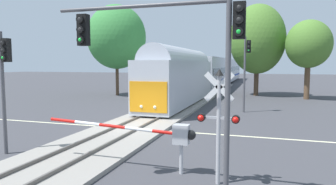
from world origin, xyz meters
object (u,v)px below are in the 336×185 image
Objects in this scene: crossing_signal_mast at (219,115)px; oak_behind_train at (117,37)px; traffic_signal_near_right at (174,44)px; elm_centre_background at (257,39)px; traffic_signal_median at (4,73)px; commuter_train at (215,71)px; crossing_gate_near at (163,134)px; traffic_signal_far_side at (246,62)px; oak_far_right at (309,44)px.

oak_behind_train reaches higher than crossing_signal_mast.
elm_centre_background is at bearing 86.74° from traffic_signal_near_right.
oak_behind_train reaches higher than traffic_signal_median.
commuter_train is at bearing 123.72° from elm_centre_background.
crossing_signal_mast is 0.34× the size of elm_centre_background.
crossing_gate_near is 0.54× the size of oak_behind_train.
commuter_train is 18.56m from oak_behind_train.
crossing_signal_mast is 0.64× the size of traffic_signal_near_right.
traffic_signal_far_side is 1.15× the size of traffic_signal_median.
elm_centre_background reaches higher than traffic_signal_median.
oak_behind_train is at bearing -123.99° from commuter_train.
oak_far_right is (7.26, 28.23, 1.58)m from traffic_signal_near_right.
traffic_signal_near_right is 30.08m from oak_behind_train.
crossing_gate_near is 0.99× the size of traffic_signal_far_side.
crossing_signal_mast is 9.38m from traffic_signal_median.
oak_behind_train reaches higher than elm_centre_background.
traffic_signal_median is (-7.18, 0.03, 2.16)m from crossing_gate_near.
oak_behind_train is (-16.25, 9.23, 3.19)m from traffic_signal_far_side.
traffic_signal_far_side is (2.12, 15.01, 2.68)m from crossing_gate_near.
traffic_signal_median is at bearing 179.79° from crossing_gate_near.
crossing_signal_mast is 0.71× the size of traffic_signal_median.
elm_centre_background is (16.78, 4.84, -0.31)m from oak_behind_train.
traffic_signal_near_right reaches higher than crossing_gate_near.
elm_centre_background is at bearing 16.09° from oak_behind_train.
crossing_signal_mast is at bearing -81.18° from commuter_train.
traffic_signal_near_right is 1.11× the size of traffic_signal_median.
oak_behind_train is 17.47m from elm_centre_background.
traffic_signal_far_side is 0.70× the size of oak_far_right.
oak_behind_train is at bearing 120.24° from crossing_gate_near.
traffic_signal_median is 30.75m from oak_far_right.
traffic_signal_near_right is 16.73m from traffic_signal_far_side.
crossing_gate_near is 7.50m from traffic_signal_median.
commuter_train is 10.56× the size of crossing_gate_near.
traffic_signal_far_side is 14.37m from elm_centre_background.
oak_far_right reaches higher than crossing_signal_mast.
crossing_signal_mast is 30.06m from oak_behind_train.
crossing_signal_mast is at bearing -15.45° from crossing_gate_near.
traffic_signal_near_right is (0.90, -1.67, 3.11)m from crossing_gate_near.
oak_far_right is at bearing 59.97° from traffic_signal_median.
oak_behind_train is at bearing -174.05° from oak_far_right.
crossing_gate_near is 0.69× the size of oak_far_right.
traffic_signal_near_right reaches higher than traffic_signal_median.
traffic_signal_median is at bearing -108.70° from elm_centre_background.
traffic_signal_near_right is 0.53× the size of oak_behind_train.
traffic_signal_near_right is at bearing -11.85° from traffic_signal_median.
oak_far_right is at bearing 62.43° from traffic_signal_far_side.
traffic_signal_median is at bearing -94.54° from commuter_train.
oak_far_right reaches higher than traffic_signal_near_right.
traffic_signal_median is 0.47× the size of elm_centre_background.
crossing_signal_mast is 0.62× the size of traffic_signal_far_side.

